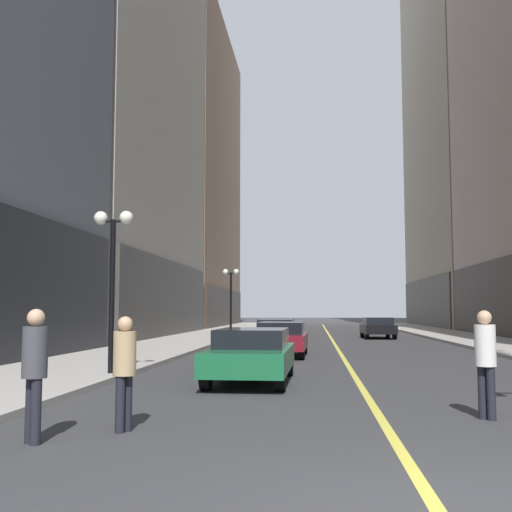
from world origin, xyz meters
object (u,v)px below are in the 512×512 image
pedestrian_with_orange_bag (35,364)px  car_green (252,353)px  car_black (378,327)px  pedestrian_in_white_shirt (486,355)px  street_lamp_left_far (231,287)px  car_maroon (281,338)px  street_lamp_left_near (113,255)px  car_white (276,331)px  pedestrian_in_tan_trench (125,364)px

pedestrian_with_orange_bag → car_green: bearing=73.0°
car_green → pedestrian_with_orange_bag: bearing=-107.0°
car_green → car_black: size_ratio=1.13×
pedestrian_in_white_shirt → street_lamp_left_far: size_ratio=0.40×
car_green → car_maroon: size_ratio=1.12×
car_black → street_lamp_left_near: bearing=-111.5°
car_maroon → pedestrian_in_white_shirt: bearing=-73.0°
street_lamp_left_far → car_green: bearing=-81.1°
car_green → pedestrian_with_orange_bag: (-2.23, -7.29, 0.34)m
pedestrian_with_orange_bag → car_maroon: bearing=81.0°
car_green → street_lamp_left_near: (-3.76, 0.43, 2.54)m
car_maroon → car_white: bearing=95.1°
car_white → car_black: bearing=54.9°
street_lamp_left_near → street_lamp_left_far: 23.53m
car_green → street_lamp_left_far: street_lamp_left_far is taller
car_maroon → street_lamp_left_near: bearing=-116.5°
pedestrian_with_orange_bag → street_lamp_left_far: 31.37m
car_white → pedestrian_in_tan_trench: 22.10m
pedestrian_in_tan_trench → car_green: bearing=78.7°
pedestrian_with_orange_bag → street_lamp_left_near: 8.17m
car_white → street_lamp_left_far: (-3.41, 8.26, 2.54)m
pedestrian_in_white_shirt → street_lamp_left_near: 9.93m
car_maroon → car_white: (-0.64, 7.14, 0.00)m
street_lamp_left_near → street_lamp_left_far: size_ratio=1.00×
car_white → pedestrian_in_white_shirt: (4.72, -20.53, 0.33)m
car_green → pedestrian_in_tan_trench: (-1.27, -6.38, 0.27)m
pedestrian_with_orange_bag → car_black: bearing=76.1°
car_green → car_white: (-0.35, 15.70, 0.00)m
car_white → street_lamp_left_near: street_lamp_left_near is taller
car_maroon → car_white: 7.16m
pedestrian_in_white_shirt → car_maroon: bearing=107.0°
car_green → street_lamp_left_near: size_ratio=1.06×
car_maroon → pedestrian_with_orange_bag: 16.06m
car_black → pedestrian_in_white_shirt: size_ratio=2.33×
pedestrian_with_orange_bag → street_lamp_left_near: size_ratio=0.41×
car_green → car_black: (5.57, 24.15, -0.00)m
car_maroon → street_lamp_left_far: size_ratio=0.95×
car_white → pedestrian_in_white_shirt: size_ratio=2.66×
street_lamp_left_far → pedestrian_with_orange_bag: bearing=-87.2°
street_lamp_left_near → street_lamp_left_far: bearing=90.0°
pedestrian_in_white_shirt → street_lamp_left_near: (-8.13, 5.26, 2.21)m
car_white → car_black: same height
pedestrian_in_white_shirt → street_lamp_left_far: (-8.13, 28.79, 2.21)m
car_white → pedestrian_in_tan_trench: (-0.92, -22.08, 0.27)m
car_maroon → car_black: size_ratio=1.01×
pedestrian_with_orange_bag → pedestrian_in_tan_trench: (0.97, 0.91, -0.07)m
car_maroon → street_lamp_left_near: 9.44m
car_white → car_black: 10.31m
pedestrian_in_tan_trench → street_lamp_left_near: (-2.49, 6.81, 2.27)m
car_maroon → pedestrian_with_orange_bag: pedestrian_with_orange_bag is taller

